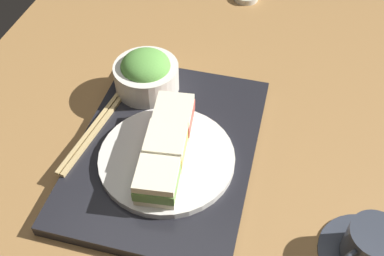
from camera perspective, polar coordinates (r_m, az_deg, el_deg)
ground_plane at (r=81.91cm, az=0.28°, el=-2.59°), size 140.00×100.00×3.00cm
serving_tray at (r=78.50cm, az=-3.20°, el=-2.73°), size 40.83×29.90×2.18cm
sandwich_plate at (r=75.05cm, az=-3.21°, el=-3.84°), size 22.68×22.68×1.30cm
sandwich_near at (r=77.00cm, az=-2.32°, el=1.48°), size 7.77×7.18×4.99cm
sandwich_middle at (r=72.62cm, az=-3.31°, el=-2.29°), size 7.89×7.05×4.99cm
sandwich_far at (r=68.79cm, az=-4.43°, el=-6.64°), size 7.81×7.11×4.56cm
salad_bowl at (r=85.87cm, az=-5.82°, el=6.93°), size 12.29×12.29×7.87cm
chopsticks_pair at (r=81.25cm, az=-12.40°, el=-0.31°), size 21.13×4.70×0.70cm
coffee_cup at (r=70.74cm, az=21.60°, el=-13.86°), size 13.72×13.72×6.60cm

